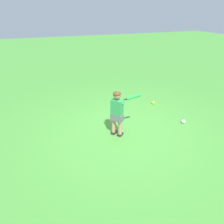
{
  "coord_description": "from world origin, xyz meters",
  "views": [
    {
      "loc": [
        -1.8,
        -3.77,
        2.6
      ],
      "look_at": [
        -0.25,
        0.19,
        0.45
      ],
      "focal_mm": 32.44,
      "sensor_mm": 36.0,
      "label": 1
    }
  ],
  "objects": [
    {
      "name": "ground_plane",
      "position": [
        0.0,
        0.0,
        0.0
      ],
      "size": [
        40.0,
        40.0,
        0.0
      ],
      "primitive_type": "plane",
      "color": "#479338"
    },
    {
      "name": "play_ball_near_batter",
      "position": [
        1.54,
        -0.24,
        0.05
      ],
      "size": [
        0.1,
        0.1,
        0.1
      ],
      "primitive_type": "sphere",
      "color": "white",
      "rests_on": "ground"
    },
    {
      "name": "child_batter",
      "position": [
        -0.23,
        -0.1,
        0.65
      ],
      "size": [
        0.78,
        0.35,
        1.08
      ],
      "color": "#232328",
      "rests_on": "ground"
    },
    {
      "name": "play_ball_far_right",
      "position": [
        1.46,
        1.06,
        0.05
      ],
      "size": [
        0.09,
        0.09,
        0.09
      ],
      "primitive_type": "sphere",
      "color": "yellow",
      "rests_on": "ground"
    }
  ]
}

